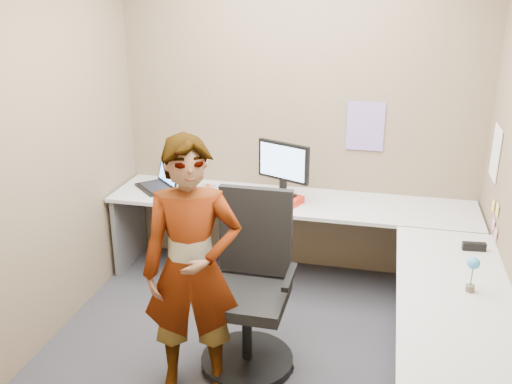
% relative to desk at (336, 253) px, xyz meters
% --- Properties ---
extents(ground, '(3.00, 3.00, 0.00)m').
position_rel_desk_xyz_m(ground, '(-0.44, -0.39, -0.59)').
color(ground, '#2A292F').
rests_on(ground, ground).
extents(wall_back, '(3.00, 0.00, 3.00)m').
position_rel_desk_xyz_m(wall_back, '(-0.44, 0.91, 0.76)').
color(wall_back, '#726347').
rests_on(wall_back, ground).
extents(wall_left, '(0.00, 2.70, 2.70)m').
position_rel_desk_xyz_m(wall_left, '(-1.94, -0.39, 0.76)').
color(wall_left, '#726347').
rests_on(wall_left, ground).
extents(desk, '(2.98, 2.58, 0.73)m').
position_rel_desk_xyz_m(desk, '(0.00, 0.00, 0.00)').
color(desk, '#A2A2A2').
rests_on(desk, ground).
extents(paper_ream, '(0.35, 0.31, 0.06)m').
position_rel_desk_xyz_m(paper_ream, '(-0.49, 0.51, 0.17)').
color(paper_ream, red).
rests_on(paper_ream, desk).
extents(monitor, '(0.44, 0.23, 0.44)m').
position_rel_desk_xyz_m(monitor, '(-0.49, 0.53, 0.46)').
color(monitor, black).
rests_on(monitor, paper_ream).
extents(laptop, '(0.45, 0.45, 0.25)m').
position_rel_desk_xyz_m(laptop, '(-1.56, 0.63, 0.21)').
color(laptop, black).
rests_on(laptop, desk).
extents(trackball_mouse, '(0.12, 0.08, 0.07)m').
position_rel_desk_xyz_m(trackball_mouse, '(-1.15, 0.65, 0.17)').
color(trackball_mouse, '#B7B7BC').
rests_on(trackball_mouse, desk).
extents(origami, '(0.10, 0.10, 0.06)m').
position_rel_desk_xyz_m(origami, '(-0.44, 0.54, 0.17)').
color(origami, white).
rests_on(origami, desk).
extents(stapler, '(0.15, 0.05, 0.05)m').
position_rel_desk_xyz_m(stapler, '(0.91, -0.04, 0.17)').
color(stapler, black).
rests_on(stapler, desk).
extents(flower, '(0.07, 0.07, 0.22)m').
position_rel_desk_xyz_m(flower, '(0.82, -0.61, 0.28)').
color(flower, brown).
rests_on(flower, desk).
extents(calendar_purple, '(0.30, 0.01, 0.40)m').
position_rel_desk_xyz_m(calendar_purple, '(0.11, 0.90, 0.71)').
color(calendar_purple, '#846BB7').
rests_on(calendar_purple, wall_back).
extents(calendar_white, '(0.01, 0.28, 0.38)m').
position_rel_desk_xyz_m(calendar_white, '(1.05, 0.51, 0.66)').
color(calendar_white, white).
rests_on(calendar_white, wall_right).
extents(sticky_note_a, '(0.01, 0.07, 0.07)m').
position_rel_desk_xyz_m(sticky_note_a, '(1.05, 0.16, 0.36)').
color(sticky_note_a, '#F2E059').
rests_on(sticky_note_a, wall_right).
extents(sticky_note_b, '(0.01, 0.07, 0.07)m').
position_rel_desk_xyz_m(sticky_note_b, '(1.05, 0.21, 0.23)').
color(sticky_note_b, pink).
rests_on(sticky_note_b, wall_right).
extents(sticky_note_c, '(0.01, 0.07, 0.07)m').
position_rel_desk_xyz_m(sticky_note_c, '(1.05, 0.09, 0.21)').
color(sticky_note_c, pink).
rests_on(sticky_note_c, wall_right).
extents(sticky_note_d, '(0.01, 0.07, 0.07)m').
position_rel_desk_xyz_m(sticky_note_d, '(1.05, 0.31, 0.33)').
color(sticky_note_d, '#F2E059').
rests_on(sticky_note_d, wall_right).
extents(office_chair, '(0.61, 0.61, 1.15)m').
position_rel_desk_xyz_m(office_chair, '(-0.50, -0.55, -0.12)').
color(office_chair, black).
rests_on(office_chair, ground).
extents(person, '(0.67, 0.54, 1.61)m').
position_rel_desk_xyz_m(person, '(-0.77, -0.86, 0.22)').
color(person, '#999399').
rests_on(person, ground).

